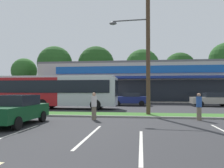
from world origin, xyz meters
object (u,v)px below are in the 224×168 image
utility_pole (146,44)px  city_bus (56,91)px  car_0 (212,99)px  car_1 (130,99)px  car_2 (16,110)px  pedestrian_near_bench (199,107)px  bus_stop_bench (9,110)px  pedestrian_far (94,106)px

utility_pole → city_bus: (-8.77, 5.05, -3.46)m
car_0 → car_1: car_0 is taller
city_bus → car_0: (16.38, 5.25, -0.97)m
utility_pole → car_2: size_ratio=2.23×
car_0 → pedestrian_near_bench: pedestrian_near_bench is taller
utility_pole → car_0: (7.61, 10.30, -4.43)m
car_0 → pedestrian_near_bench: size_ratio=2.68×
car_0 → city_bus: bearing=17.8°
bus_stop_bench → pedestrian_near_bench: size_ratio=0.95×
city_bus → car_1: 8.88m
city_bus → bus_stop_bench: 7.21m
car_0 → car_2: size_ratio=1.03×
utility_pole → bus_stop_bench: 10.70m
city_bus → car_1: city_bus is taller
bus_stop_bench → pedestrian_near_bench: bearing=-179.7°
car_0 → pedestrian_near_bench: (-4.43, -12.25, 0.05)m
pedestrian_near_bench → pedestrian_far: (-6.49, -0.61, 0.02)m
car_0 → pedestrian_far: 16.87m
bus_stop_bench → car_2: size_ratio=0.37×
car_1 → car_2: (-5.34, -15.47, 0.03)m
bus_stop_bench → pedestrian_far: bearing=174.9°
car_0 → car_1: bearing=0.1°
car_2 → pedestrian_near_bench: pedestrian_near_bench is taller
car_0 → car_2: (-14.62, -15.48, 0.02)m
utility_pole → pedestrian_far: bearing=-142.2°
car_2 → pedestrian_near_bench: (10.20, 3.23, 0.03)m
city_bus → car_2: bearing=-80.5°
city_bus → car_1: size_ratio=2.70×
bus_stop_bench → car_1: size_ratio=0.36×
city_bus → car_2: size_ratio=2.77×
utility_pole → pedestrian_far: (-3.31, -2.56, -4.36)m
bus_stop_bench → car_2: 3.97m
car_0 → utility_pole: bearing=53.5°
pedestrian_far → city_bus: bearing=41.0°
city_bus → pedestrian_far: size_ratio=7.08×
pedestrian_far → bus_stop_bench: bearing=90.2°
pedestrian_near_bench → pedestrian_far: pedestrian_far is taller
car_0 → car_2: 21.29m
car_1 → pedestrian_far: size_ratio=2.63×
city_bus → car_0: size_ratio=2.70×
car_1 → pedestrian_far: bearing=82.7°
car_0 → pedestrian_far: bearing=49.7°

